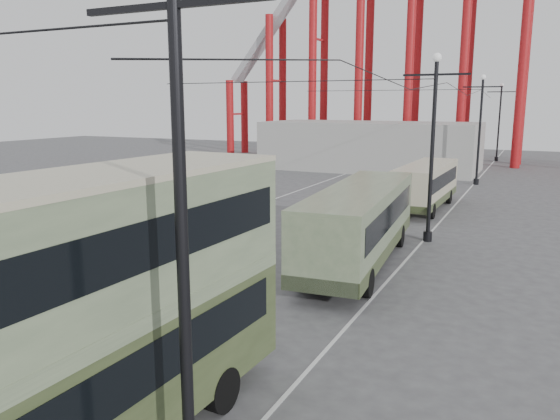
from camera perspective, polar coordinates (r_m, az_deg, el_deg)
The scene contains 11 objects.
ground at distance 15.88m, azimuth -20.14°, elevation -15.52°, with size 160.00×160.00×0.00m, color #48484A.
road_markings at distance 32.27m, azimuth 4.38°, elevation -1.35°, with size 12.52×120.00×0.01m.
lamp_post_near at distance 8.35m, azimuth -10.93°, elevation 17.31°, with size 3.20×0.44×10.80m.
lamp_post_mid at distance 28.22m, azimuth 15.62°, elevation 6.09°, with size 3.20×0.44×9.32m.
lamp_post_far at distance 49.99m, azimuth 20.14°, elevation 7.82°, with size 3.20×0.44×9.32m.
lamp_post_distant at distance 71.91m, azimuth 21.92°, elevation 8.49°, with size 3.20×0.44×9.32m.
fairground_shed at distance 59.22m, azimuth 9.40°, elevation 6.64°, with size 22.00×10.00×5.00m, color #9D9C98.
double_decker_bus at distance 10.72m, azimuth -20.78°, elevation -10.13°, with size 3.06×10.67×5.68m.
single_decker_green at distance 23.85m, azimuth 8.33°, elevation -1.19°, with size 3.73×12.17×3.39m.
single_decker_cream at distance 37.51m, azimuth 15.01°, elevation 2.66°, with size 2.65×9.66×2.99m.
pedestrian at distance 22.39m, azimuth 4.57°, elevation -4.83°, with size 0.59×0.39×1.62m, color black.
Camera 1 is at (10.48, -9.70, 6.93)m, focal length 35.00 mm.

